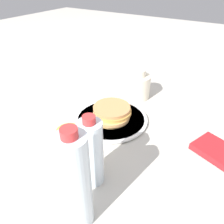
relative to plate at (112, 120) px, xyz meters
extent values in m
plane|color=#BCB7AD|center=(0.00, 0.03, -0.01)|extent=(4.00, 4.00, 0.00)
cylinder|color=white|center=(0.00, 0.00, 0.00)|extent=(0.24, 0.24, 0.01)
cylinder|color=white|center=(0.00, 0.00, 0.00)|extent=(0.27, 0.27, 0.01)
cylinder|color=tan|center=(0.00, 0.00, 0.01)|extent=(0.13, 0.13, 0.01)
cylinder|color=tan|center=(0.00, 0.01, 0.02)|extent=(0.13, 0.13, 0.01)
cylinder|color=gold|center=(0.00, 0.00, 0.03)|extent=(0.13, 0.13, 0.01)
cylinder|color=tan|center=(0.00, -0.01, 0.05)|extent=(0.13, 0.13, 0.01)
cylinder|color=yellow|center=(0.03, 0.19, 0.03)|extent=(0.08, 0.08, 0.07)
cylinder|color=beige|center=(0.00, -0.21, 0.04)|extent=(0.10, 0.10, 0.10)
cylinder|color=beige|center=(0.00, -0.21, 0.11)|extent=(0.06, 0.06, 0.03)
cylinder|color=silver|center=(-0.10, 0.25, 0.09)|extent=(0.06, 0.06, 0.18)
cylinder|color=red|center=(-0.10, 0.25, 0.19)|extent=(0.03, 0.03, 0.02)
cylinder|color=silver|center=(-0.14, 0.35, 0.11)|extent=(0.06, 0.06, 0.24)
cylinder|color=red|center=(-0.14, 0.35, 0.24)|extent=(0.03, 0.03, 0.02)
cube|color=red|center=(-0.36, -0.03, 0.00)|extent=(0.15, 0.14, 0.02)
camera|label=1|loc=(-0.35, 0.55, 0.46)|focal=35.00mm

